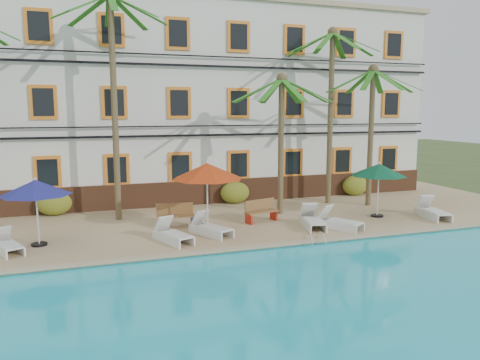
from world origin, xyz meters
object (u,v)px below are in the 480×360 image
object	(u,v)px
palm_d	(331,92)
lounger_e	(338,221)
lounger_b	(172,234)
bench_right	(260,211)
umbrella_green	(379,170)
umbrella_blue	(36,188)
lounger_d	(312,220)
lounger_f	(432,211)
bench_left	(176,215)
palm_e	(372,114)
lounger_c	(210,227)
palm_b	(113,77)
lounger_a	(7,245)
palm_c	(281,122)
umbrella_red	(207,172)
pool_ladder	(315,242)

from	to	relation	value
palm_d	lounger_e	xyz separation A→B (m)	(-2.23, -4.77, -5.23)
lounger_b	bench_right	world-z (taller)	bench_right
umbrella_green	lounger_e	world-z (taller)	umbrella_green
umbrella_blue	lounger_d	bearing A→B (deg)	-4.41
lounger_f	bench_left	distance (m)	11.09
umbrella_blue	lounger_d	xyz separation A→B (m)	(10.19, -0.79, -1.73)
lounger_e	bench_left	size ratio (longest dim) A/B	1.27
palm_e	lounger_e	distance (m)	6.72
umbrella_green	lounger_b	distance (m)	9.54
palm_e	bench_left	xyz separation A→B (m)	(-9.85, -1.14, -4.00)
lounger_d	lounger_e	bearing A→B (deg)	-30.90
lounger_c	bench_left	size ratio (longest dim) A/B	1.28
palm_e	bench_right	world-z (taller)	palm_e
palm_b	lounger_e	world-z (taller)	palm_b
palm_d	lounger_a	world-z (taller)	palm_d
palm_d	lounger_b	distance (m)	11.20
palm_c	lounger_a	world-z (taller)	palm_c
lounger_c	bench_left	world-z (taller)	bench_left
umbrella_red	lounger_b	world-z (taller)	umbrella_red
palm_c	lounger_f	xyz separation A→B (m)	(5.93, -2.96, -3.85)
bench_left	pool_ladder	distance (m)	5.80
umbrella_green	bench_right	xyz separation A→B (m)	(-5.22, 0.81, -1.60)
palm_e	pool_ladder	world-z (taller)	palm_e
palm_e	umbrella_red	xyz separation A→B (m)	(-8.87, -2.46, -2.11)
palm_b	bench_left	distance (m)	6.22
umbrella_green	lounger_c	distance (m)	8.01
palm_b	lounger_f	world-z (taller)	palm_b
palm_c	lounger_e	size ratio (longest dim) A/B	3.20
palm_e	umbrella_blue	world-z (taller)	palm_e
palm_b	lounger_e	bearing A→B (deg)	-28.48
umbrella_red	pool_ladder	world-z (taller)	umbrella_red
palm_d	pool_ladder	bearing A→B (deg)	-122.95
umbrella_green	lounger_f	bearing A→B (deg)	-25.14
palm_d	bench_left	xyz separation A→B (m)	(-8.26, -2.29, -5.05)
lounger_b	bench_left	size ratio (longest dim) A/B	1.26
palm_b	lounger_b	world-z (taller)	palm_b
lounger_e	umbrella_green	bearing A→B (deg)	25.41
palm_e	lounger_c	world-z (taller)	palm_e
bench_left	palm_d	bearing A→B (deg)	15.48
umbrella_blue	lounger_d	distance (m)	10.36
lounger_a	bench_left	xyz separation A→B (m)	(5.96, 1.69, 0.21)
umbrella_blue	palm_e	bearing A→B (deg)	8.83
palm_b	lounger_b	bearing A→B (deg)	-69.55
lounger_b	umbrella_green	bearing A→B (deg)	6.41
lounger_d	lounger_f	bearing A→B (deg)	-2.15
palm_e	bench_left	distance (m)	10.69
palm_c	umbrella_green	size ratio (longest dim) A/B	2.59
palm_e	bench_left	size ratio (longest dim) A/B	4.39
umbrella_blue	lounger_a	size ratio (longest dim) A/B	1.33
lounger_b	bench_left	xyz separation A→B (m)	(0.55, 2.23, 0.19)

